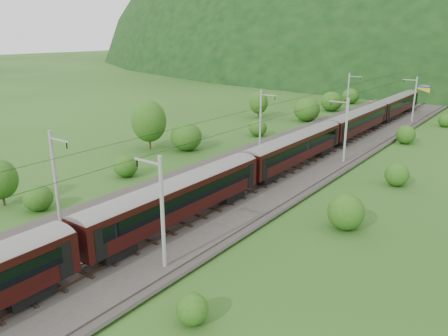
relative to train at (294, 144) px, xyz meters
The scene contains 14 objects.
ground 26.08m from the train, 95.32° to the right, with size 600.00×600.00×0.00m, color #224716.
railbed 16.24m from the train, 98.66° to the right, with size 14.00×220.00×0.30m, color #38332D.
track_left 16.73m from the train, 106.94° to the right, with size 2.40×220.00×0.27m.
track_right 16.02m from the train, 90.00° to the right, with size 2.40×220.00×0.27m.
catenary_left 10.63m from the train, 143.80° to the left, with size 2.54×192.28×8.00m.
catenary_right 7.37m from the train, 59.17° to the left, with size 2.54×192.28×8.00m.
overhead_wires 16.40m from the train, 98.66° to the right, with size 4.83×198.00×0.03m.
mountain_ridge 300.33m from the train, 114.05° to the left, with size 336.00×280.00×132.00m, color black.
train is the anchor object (origin of this frame).
hazard_post_near 39.77m from the train, 94.30° to the left, with size 0.18×0.18×1.67m, color red.
hazard_post_far 3.97m from the train, 123.75° to the right, with size 0.14×0.14×1.34m, color red.
signal 43.59m from the train, 97.35° to the left, with size 0.26×0.26×2.32m.
vegetation_left 16.87m from the train, 161.94° to the right, with size 13.28×147.96×6.96m.
vegetation_right 23.27m from the train, 67.26° to the right, with size 7.33×103.73×3.15m.
Camera 1 is at (25.63, -19.13, 15.90)m, focal length 35.00 mm.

